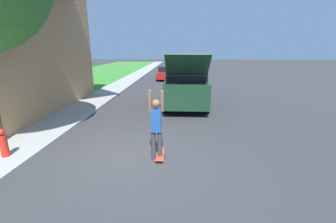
% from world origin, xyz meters
% --- Properties ---
extents(ground_plane, '(120.00, 120.00, 0.00)m').
position_xyz_m(ground_plane, '(0.00, 0.00, 0.00)').
color(ground_plane, '#333335').
extents(lawn, '(10.00, 80.00, 0.08)m').
position_xyz_m(lawn, '(-8.00, 6.00, 0.04)').
color(lawn, '#387F2D').
rests_on(lawn, ground_plane).
extents(sidewalk, '(1.80, 80.00, 0.10)m').
position_xyz_m(sidewalk, '(-3.60, 6.00, 0.05)').
color(sidewalk, '#9E9E99').
rests_on(sidewalk, ground_plane).
extents(suv_parked, '(2.19, 5.50, 2.73)m').
position_xyz_m(suv_parked, '(1.57, 5.96, 1.12)').
color(suv_parked, '#193823').
rests_on(suv_parked, ground_plane).
extents(car_down_street, '(1.92, 4.07, 1.28)m').
position_xyz_m(car_down_street, '(-0.01, 16.51, 0.63)').
color(car_down_street, maroon).
rests_on(car_down_street, ground_plane).
extents(skateboarder, '(0.41, 0.22, 1.89)m').
position_xyz_m(skateboarder, '(0.69, -0.17, 0.97)').
color(skateboarder, '#38383D').
rests_on(skateboarder, ground_plane).
extents(skateboard, '(0.22, 0.78, 0.10)m').
position_xyz_m(skateboard, '(0.77, -0.09, 0.08)').
color(skateboard, '#B73D23').
rests_on(skateboard, ground_plane).
extents(fire_hydrant, '(0.20, 0.20, 0.78)m').
position_xyz_m(fire_hydrant, '(-3.39, -0.44, 0.47)').
color(fire_hydrant, red).
rests_on(fire_hydrant, sidewalk).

